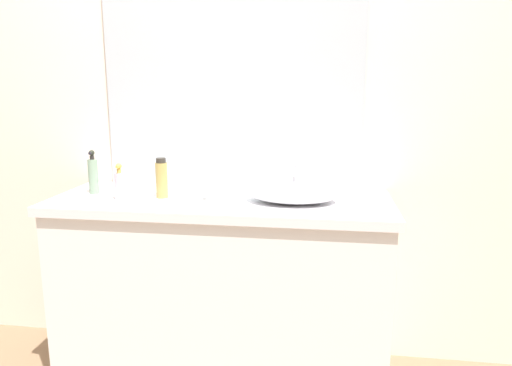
{
  "coord_description": "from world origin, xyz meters",
  "views": [
    {
      "loc": [
        0.48,
        -1.62,
        1.4
      ],
      "look_at": [
        0.19,
        0.39,
        0.98
      ],
      "focal_mm": 32.78,
      "sensor_mm": 36.0,
      "label": 1
    }
  ],
  "objects": [
    {
      "name": "wall_mirror_panel",
      "position": [
        0.03,
        0.69,
        1.54
      ],
      "size": [
        1.29,
        0.01,
        1.28
      ],
      "primitive_type": "cube",
      "color": "#B2BCC6",
      "rests_on": "vanity_counter"
    },
    {
      "name": "lotion_bottle",
      "position": [
        -0.24,
        0.38,
        0.99
      ],
      "size": [
        0.05,
        0.05,
        0.18
      ],
      "color": "tan",
      "rests_on": "vanity_counter"
    },
    {
      "name": "bathroom_wall_rear",
      "position": [
        0.0,
        0.73,
        1.3
      ],
      "size": [
        6.0,
        0.06,
        2.6
      ],
      "primitive_type": "cube",
      "color": "silver",
      "rests_on": "ground"
    },
    {
      "name": "soap_dispenser",
      "position": [
        -0.41,
        0.31,
        0.97
      ],
      "size": [
        0.05,
        0.05,
        0.17
      ],
      "color": "silver",
      "rests_on": "vanity_counter"
    },
    {
      "name": "sink_basin",
      "position": [
        0.36,
        0.38,
        0.94
      ],
      "size": [
        0.4,
        0.26,
        0.08
      ],
      "primitive_type": "ellipsoid",
      "color": "silver",
      "rests_on": "vanity_counter"
    },
    {
      "name": "faucet",
      "position": [
        0.36,
        0.53,
        0.99
      ],
      "size": [
        0.03,
        0.15,
        0.15
      ],
      "color": "silver",
      "rests_on": "vanity_counter"
    },
    {
      "name": "candle_jar",
      "position": [
        0.64,
        0.42,
        0.91
      ],
      "size": [
        0.05,
        0.05,
        0.03
      ],
      "primitive_type": "cylinder",
      "color": "silver",
      "rests_on": "vanity_counter"
    },
    {
      "name": "vanity_counter",
      "position": [
        0.03,
        0.41,
        0.45
      ],
      "size": [
        1.54,
        0.56,
        0.9
      ],
      "color": "white",
      "rests_on": "ground"
    },
    {
      "name": "tissue_box",
      "position": [
        0.04,
        0.38,
        0.97
      ],
      "size": [
        0.12,
        0.12,
        0.16
      ],
      "color": "#ADCAB9",
      "rests_on": "vanity_counter"
    },
    {
      "name": "perfume_bottle",
      "position": [
        -0.59,
        0.41,
        0.99
      ],
      "size": [
        0.05,
        0.05,
        0.21
      ],
      "color": "gray",
      "rests_on": "vanity_counter"
    }
  ]
}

